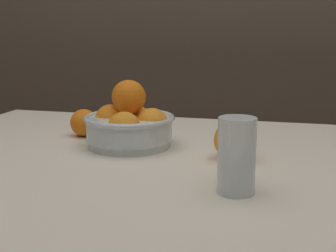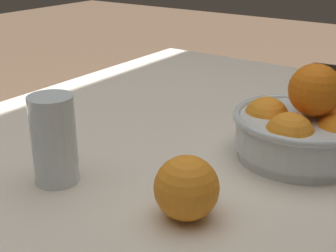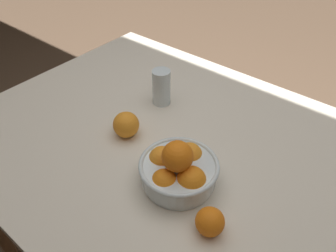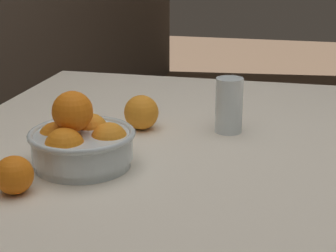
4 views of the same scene
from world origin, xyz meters
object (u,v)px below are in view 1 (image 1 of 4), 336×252
at_px(juice_glass, 236,160).
at_px(orange_loose_near_bowl, 233,140).
at_px(fruit_bowl, 130,125).
at_px(orange_loose_front, 84,123).

bearing_deg(juice_glass, orange_loose_near_bowl, 97.73).
height_order(juice_glass, orange_loose_near_bowl, juice_glass).
bearing_deg(fruit_bowl, juice_glass, -43.20).
relative_size(fruit_bowl, juice_glass, 1.64).
bearing_deg(juice_glass, fruit_bowl, 136.80).
relative_size(fruit_bowl, orange_loose_near_bowl, 2.58).
distance_m(juice_glass, orange_loose_front, 0.54).
bearing_deg(fruit_bowl, orange_loose_near_bowl, -12.32).
height_order(fruit_bowl, juice_glass, fruit_bowl).
bearing_deg(juice_glass, orange_loose_front, 142.16).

